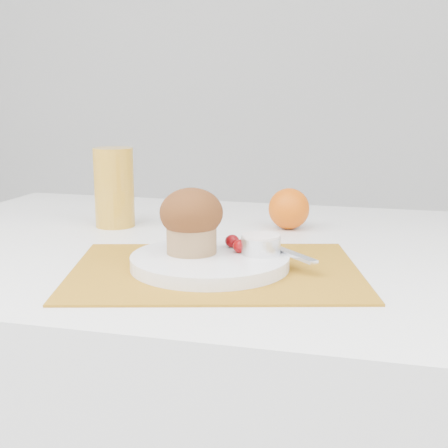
% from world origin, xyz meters
% --- Properties ---
extents(placemat, '(0.47, 0.39, 0.00)m').
position_xyz_m(placemat, '(0.02, -0.10, 0.75)').
color(placemat, '#A86F17').
rests_on(placemat, table).
extents(plate, '(0.25, 0.25, 0.02)m').
position_xyz_m(plate, '(0.01, -0.09, 0.76)').
color(plate, white).
rests_on(plate, placemat).
extents(ramekin, '(0.06, 0.06, 0.02)m').
position_xyz_m(ramekin, '(0.08, -0.07, 0.78)').
color(ramekin, silver).
rests_on(ramekin, plate).
extents(cream, '(0.06, 0.06, 0.01)m').
position_xyz_m(cream, '(0.08, -0.07, 0.80)').
color(cream, white).
rests_on(cream, ramekin).
extents(raspberry_near, '(0.02, 0.02, 0.02)m').
position_xyz_m(raspberry_near, '(0.03, -0.04, 0.78)').
color(raspberry_near, '#4F0204').
rests_on(raspberry_near, plate).
extents(raspberry_far, '(0.02, 0.02, 0.02)m').
position_xyz_m(raspberry_far, '(0.05, -0.07, 0.78)').
color(raspberry_far, '#620204').
rests_on(raspberry_far, plate).
extents(butter_knife, '(0.14, 0.14, 0.00)m').
position_xyz_m(butter_knife, '(0.10, -0.04, 0.77)').
color(butter_knife, silver).
rests_on(butter_knife, plate).
extents(orange, '(0.08, 0.08, 0.08)m').
position_xyz_m(orange, '(0.08, 0.20, 0.79)').
color(orange, '#E95D08').
rests_on(orange, table).
extents(juice_glass, '(0.09, 0.09, 0.15)m').
position_xyz_m(juice_glass, '(-0.24, 0.14, 0.82)').
color(juice_glass, gold).
rests_on(juice_glass, table).
extents(muffin, '(0.09, 0.09, 0.09)m').
position_xyz_m(muffin, '(-0.02, -0.09, 0.82)').
color(muffin, '#A67E50').
rests_on(muffin, plate).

